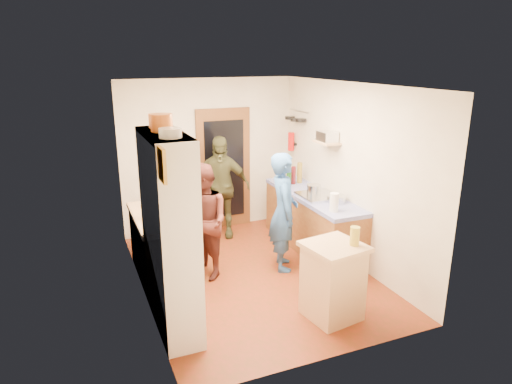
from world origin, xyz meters
TOP-DOWN VIEW (x-y plane):
  - floor at (0.00, 0.00)m, footprint 3.00×4.00m
  - ceiling at (0.00, 0.00)m, footprint 3.00×4.00m
  - wall_back at (0.00, 2.01)m, footprint 3.00×0.02m
  - wall_front at (0.00, -2.01)m, footprint 3.00×0.02m
  - wall_left at (-1.51, 0.00)m, footprint 0.02×4.00m
  - wall_right at (1.51, 0.00)m, footprint 0.02×4.00m
  - door_frame at (0.25, 1.97)m, footprint 0.95×0.06m
  - door_glass at (0.25, 1.94)m, footprint 0.70×0.02m
  - hutch_body at (-1.30, -0.80)m, footprint 0.40×1.20m
  - hutch_top_shelf at (-1.30, -0.80)m, footprint 0.40×1.14m
  - plate_stack at (-1.30, -1.11)m, footprint 0.22×0.22m
  - orange_pot_a at (-1.30, -0.70)m, footprint 0.22×0.22m
  - orange_pot_b at (-1.30, -0.44)m, footprint 0.17×0.17m
  - left_counter_base at (-1.20, 0.45)m, footprint 0.60×1.40m
  - left_counter_top at (-1.20, 0.45)m, footprint 0.64×1.44m
  - toaster at (-1.15, -0.01)m, footprint 0.29×0.23m
  - kettle at (-1.25, 0.33)m, footprint 0.20×0.20m
  - orange_bowl at (-1.12, 0.61)m, footprint 0.27×0.27m
  - chopping_board at (-1.18, 0.93)m, footprint 0.33×0.26m
  - right_counter_base at (1.20, 0.50)m, footprint 0.60×2.20m
  - right_counter_top at (1.20, 0.50)m, footprint 0.62×2.22m
  - hob at (1.20, 0.33)m, footprint 0.55×0.58m
  - pot_on_hob at (1.15, 0.40)m, footprint 0.22×0.22m
  - bottle_a at (1.05, 1.05)m, footprint 0.09×0.09m
  - bottle_b at (1.18, 1.14)m, footprint 0.09×0.09m
  - bottle_c at (1.31, 1.17)m, footprint 0.10×0.10m
  - paper_towel at (1.05, -0.33)m, footprint 0.15×0.15m
  - mixing_bowl at (1.30, 0.01)m, footprint 0.31×0.31m
  - island_base at (0.44, -1.33)m, footprint 0.63×0.63m
  - island_top at (0.44, -1.33)m, footprint 0.71×0.71m
  - cutting_board at (0.38, -1.29)m, footprint 0.39×0.33m
  - oil_jar at (0.63, -1.42)m, footprint 0.12×0.12m
  - pan_rail at (1.46, 1.52)m, footprint 0.02×0.65m
  - pan_hang_a at (1.40, 1.35)m, footprint 0.18×0.18m
  - pan_hang_b at (1.40, 1.55)m, footprint 0.16×0.16m
  - pan_hang_c at (1.40, 1.75)m, footprint 0.17×0.17m
  - wall_shelf at (1.37, 0.45)m, footprint 0.26×0.42m
  - radio at (1.37, 0.45)m, footprint 0.23×0.30m
  - ext_bracket at (1.47, 1.70)m, footprint 0.06×0.10m
  - fire_extinguisher at (1.41, 1.70)m, footprint 0.11×0.11m
  - picture_frame at (-1.48, -1.55)m, footprint 0.03×0.25m
  - person_hob at (0.50, 0.03)m, footprint 0.57×0.71m
  - person_left at (-0.62, 0.28)m, footprint 0.78×0.90m
  - person_back at (0.04, 1.56)m, footprint 1.08×0.70m

SIDE VIEW (x-z plane):
  - floor at x=0.00m, z-range -0.02..0.00m
  - right_counter_base at x=1.20m, z-range 0.00..0.84m
  - left_counter_base at x=-1.20m, z-range 0.00..0.85m
  - island_base at x=0.44m, z-range 0.00..0.86m
  - person_left at x=-0.62m, z-range 0.00..1.59m
  - person_hob at x=0.50m, z-range 0.00..1.69m
  - person_back at x=0.04m, z-range 0.00..1.71m
  - right_counter_top at x=1.20m, z-range 0.84..0.90m
  - left_counter_top at x=-1.20m, z-range 0.85..0.90m
  - island_top at x=0.44m, z-range 0.86..0.91m
  - cutting_board at x=0.38m, z-range 0.89..0.91m
  - chopping_board at x=-1.18m, z-range 0.90..0.92m
  - hob at x=1.20m, z-range 0.90..0.94m
  - orange_bowl at x=-1.12m, z-range 0.90..1.00m
  - mixing_bowl at x=1.30m, z-range 0.90..1.00m
  - toaster at x=-1.15m, z-range 0.90..1.09m
  - kettle at x=-1.25m, z-range 0.90..1.09m
  - pot_on_hob at x=1.15m, z-range 0.94..1.08m
  - oil_jar at x=0.63m, z-range 0.91..1.12m
  - paper_towel at x=1.05m, z-range 0.90..1.16m
  - bottle_b at x=1.18m, z-range 0.90..1.19m
  - door_frame at x=0.25m, z-range 0.00..2.10m
  - door_glass at x=0.25m, z-range 0.20..1.90m
  - bottle_a at x=1.05m, z-range 0.90..1.20m
  - bottle_c at x=1.31m, z-range 0.90..1.24m
  - hutch_body at x=-1.30m, z-range 0.00..2.20m
  - wall_back at x=0.00m, z-range 0.00..2.60m
  - wall_front at x=0.00m, z-range 0.00..2.60m
  - wall_left at x=-1.51m, z-range 0.00..2.60m
  - wall_right at x=1.51m, z-range 0.00..2.60m
  - ext_bracket at x=1.47m, z-range 1.43..1.47m
  - fire_extinguisher at x=1.41m, z-range 1.34..1.66m
  - wall_shelf at x=1.37m, z-range 1.69..1.71m
  - radio at x=1.37m, z-range 1.72..1.86m
  - pan_hang_b at x=1.40m, z-range 1.88..1.92m
  - pan_hang_c at x=1.40m, z-range 1.89..1.93m
  - pan_hang_a at x=1.40m, z-range 1.90..1.94m
  - pan_rail at x=1.46m, z-range 2.04..2.06m
  - picture_frame at x=-1.48m, z-range 1.90..2.20m
  - hutch_top_shelf at x=-1.30m, z-range 2.16..2.20m
  - plate_stack at x=-1.30m, z-range 2.20..2.29m
  - orange_pot_b at x=-1.30m, z-range 2.20..2.35m
  - orange_pot_a at x=-1.30m, z-range 2.20..2.38m
  - ceiling at x=0.00m, z-range 2.60..2.62m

